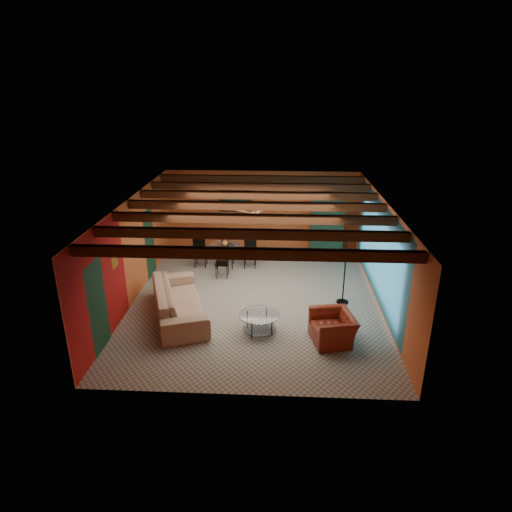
# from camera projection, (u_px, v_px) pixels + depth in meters

# --- Properties ---
(room) EXTENTS (6.52, 8.01, 2.71)m
(room) POSITION_uv_depth(u_px,v_px,m) (256.00, 213.00, 11.32)
(room) COLOR #9A9689
(room) RESTS_ON ground
(sofa) EXTENTS (1.95, 3.02, 0.82)m
(sofa) POSITION_uv_depth(u_px,v_px,m) (179.00, 301.00, 11.03)
(sofa) COLOR tan
(sofa) RESTS_ON ground
(armchair) EXTENTS (1.08, 1.18, 0.66)m
(armchair) POSITION_uv_depth(u_px,v_px,m) (333.00, 328.00, 9.99)
(armchair) COLOR maroon
(armchair) RESTS_ON ground
(coffee_table) EXTENTS (1.16, 1.16, 0.48)m
(coffee_table) POSITION_uv_depth(u_px,v_px,m) (259.00, 323.00, 10.37)
(coffee_table) COLOR white
(coffee_table) RESTS_ON ground
(dining_table) EXTENTS (1.93, 1.93, 1.00)m
(dining_table) POSITION_uv_depth(u_px,v_px,m) (225.00, 252.00, 13.94)
(dining_table) COLOR silver
(dining_table) RESTS_ON ground
(armoire) EXTENTS (1.16, 0.77, 1.87)m
(armoire) POSITION_uv_depth(u_px,v_px,m) (326.00, 225.00, 15.07)
(armoire) COLOR maroon
(armoire) RESTS_ON ground
(floor_lamp) EXTENTS (0.47, 0.47, 1.97)m
(floor_lamp) POSITION_uv_depth(u_px,v_px,m) (345.00, 268.00, 11.49)
(floor_lamp) COLOR black
(floor_lamp) RESTS_ON ground
(ceiling_fan) EXTENTS (1.50, 1.50, 0.44)m
(ceiling_fan) POSITION_uv_depth(u_px,v_px,m) (256.00, 214.00, 11.22)
(ceiling_fan) COLOR #472614
(ceiling_fan) RESTS_ON ceiling
(painting) EXTENTS (1.05, 0.03, 0.65)m
(painting) POSITION_uv_depth(u_px,v_px,m) (236.00, 202.00, 15.20)
(painting) COLOR black
(painting) RESTS_ON wall_back
(potted_plant) EXTENTS (0.45, 0.39, 0.49)m
(potted_plant) POSITION_uv_depth(u_px,v_px,m) (328.00, 191.00, 14.63)
(potted_plant) COLOR #26661E
(potted_plant) RESTS_ON armoire
(vase) EXTENTS (0.24, 0.24, 0.19)m
(vase) POSITION_uv_depth(u_px,v_px,m) (225.00, 234.00, 13.73)
(vase) COLOR orange
(vase) RESTS_ON dining_table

